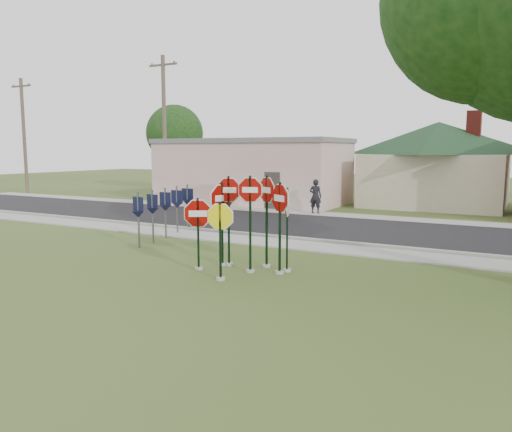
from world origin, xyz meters
The scene contains 20 objects.
ground centered at (0.00, 0.00, 0.00)m, with size 120.00×120.00×0.00m, color #3A511E.
sidewalk_near centered at (0.00, 5.50, 0.03)m, with size 60.00×1.60×0.06m, color gray.
road centered at (0.00, 10.00, 0.02)m, with size 60.00×7.00×0.04m, color black.
sidewalk_far centered at (0.00, 14.30, 0.03)m, with size 60.00×1.60×0.06m, color gray.
curb centered at (0.00, 6.50, 0.07)m, with size 60.00×0.20×0.14m, color gray.
stop_sign_center centered at (0.26, 1.24, 1.77)m, with size 0.95×0.26×2.85m.
stop_sign_yellow centered at (-0.02, 0.11, 1.31)m, with size 0.93×0.35×2.21m.
stop_sign_left centered at (-1.20, 0.78, 1.34)m, with size 0.98×0.59×2.22m.
stop_sign_right centered at (1.07, 1.49, 1.70)m, with size 0.96×0.59×2.70m.
stop_sign_back_right centered at (0.38, 2.01, 1.78)m, with size 0.93×0.54×2.83m.
stop_sign_back_left centered at (-0.71, 1.67, 1.75)m, with size 0.97×0.36×2.80m.
stop_sign_far_right centered at (1.15, 1.79, 1.57)m, with size 0.35×1.04×2.53m.
stop_sign_far_left centered at (-0.89, 1.56, 1.65)m, with size 0.40×1.09×2.63m.
route_sign_row centered at (-5.40, 4.50, 1.22)m, with size 1.43×4.63×2.00m.
building_stucco centered at (-9.00, 18.00, 2.15)m, with size 12.20×6.20×4.20m.
building_house centered at (2.00, 22.00, 3.65)m, with size 11.60×11.60×6.20m.
utility_pole_near centered at (-14.00, 15.20, 4.97)m, with size 2.20×0.26×9.50m.
utility_pole_far centered at (-28.00, 15.20, 4.71)m, with size 2.20×0.26×9.00m.
bg_tree_left centered at (-20.00, 24.00, 4.88)m, with size 4.90×4.90×7.35m.
pedestrian centered at (-3.00, 14.26, 0.99)m, with size 0.68×0.44×1.85m, color black.
Camera 1 is at (7.07, -10.88, 3.46)m, focal length 35.00 mm.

